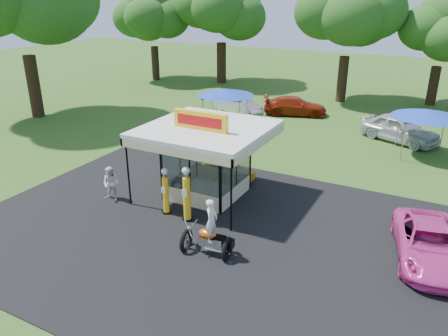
{
  "coord_description": "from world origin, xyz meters",
  "views": [
    {
      "loc": [
        7.47,
        -11.27,
        9.01
      ],
      "look_at": [
        -0.58,
        4.0,
        2.0
      ],
      "focal_mm": 35.0,
      "sensor_mm": 36.0,
      "label": 1
    }
  ],
  "objects_px": {
    "gas_station_kiosk": "(207,160)",
    "tent_east": "(428,114)",
    "motorcycle": "(210,233)",
    "spectator_west": "(111,184)",
    "kiosk_car": "(229,170)",
    "bg_car_a": "(238,105)",
    "gas_pump_left": "(166,192)",
    "bg_car_c": "(400,129)",
    "bg_car_b": "(295,106)",
    "pink_sedan": "(430,244)",
    "tent_west": "(225,92)",
    "gas_pump_right": "(187,195)"
  },
  "relations": [
    {
      "from": "gas_station_kiosk",
      "to": "tent_east",
      "type": "distance_m",
      "value": 13.57
    },
    {
      "from": "motorcycle",
      "to": "spectator_west",
      "type": "height_order",
      "value": "motorcycle"
    },
    {
      "from": "kiosk_car",
      "to": "bg_car_a",
      "type": "bearing_deg",
      "value": 24.16
    },
    {
      "from": "gas_pump_left",
      "to": "spectator_west",
      "type": "xyz_separation_m",
      "value": [
        -3.01,
        -0.05,
        -0.21
      ]
    },
    {
      "from": "bg_car_c",
      "to": "tent_east",
      "type": "distance_m",
      "value": 3.09
    },
    {
      "from": "kiosk_car",
      "to": "bg_car_b",
      "type": "height_order",
      "value": "bg_car_b"
    },
    {
      "from": "pink_sedan",
      "to": "spectator_west",
      "type": "distance_m",
      "value": 13.45
    },
    {
      "from": "bg_car_b",
      "to": "tent_west",
      "type": "relative_size",
      "value": 1.22
    },
    {
      "from": "tent_west",
      "to": "gas_pump_right",
      "type": "bearing_deg",
      "value": -69.02
    },
    {
      "from": "spectator_west",
      "to": "bg_car_a",
      "type": "distance_m",
      "value": 16.58
    },
    {
      "from": "tent_east",
      "to": "gas_pump_left",
      "type": "bearing_deg",
      "value": -124.86
    },
    {
      "from": "bg_car_a",
      "to": "bg_car_c",
      "type": "xyz_separation_m",
      "value": [
        12.19,
        -1.29,
        0.13
      ]
    },
    {
      "from": "bg_car_c",
      "to": "motorcycle",
      "type": "bearing_deg",
      "value": -170.14
    },
    {
      "from": "bg_car_b",
      "to": "bg_car_c",
      "type": "bearing_deg",
      "value": -129.38
    },
    {
      "from": "gas_station_kiosk",
      "to": "bg_car_c",
      "type": "height_order",
      "value": "gas_station_kiosk"
    },
    {
      "from": "gas_station_kiosk",
      "to": "gas_pump_right",
      "type": "bearing_deg",
      "value": -78.65
    },
    {
      "from": "bg_car_a",
      "to": "bg_car_c",
      "type": "height_order",
      "value": "bg_car_c"
    },
    {
      "from": "gas_pump_left",
      "to": "tent_west",
      "type": "bearing_deg",
      "value": 106.52
    },
    {
      "from": "pink_sedan",
      "to": "bg_car_b",
      "type": "relative_size",
      "value": 0.99
    },
    {
      "from": "motorcycle",
      "to": "tent_west",
      "type": "height_order",
      "value": "tent_west"
    },
    {
      "from": "gas_station_kiosk",
      "to": "tent_west",
      "type": "distance_m",
      "value": 11.21
    },
    {
      "from": "bg_car_b",
      "to": "tent_west",
      "type": "height_order",
      "value": "tent_west"
    },
    {
      "from": "gas_pump_left",
      "to": "motorcycle",
      "type": "xyz_separation_m",
      "value": [
        3.25,
        -1.9,
        -0.11
      ]
    },
    {
      "from": "spectator_west",
      "to": "bg_car_c",
      "type": "xyz_separation_m",
      "value": [
        10.55,
        15.2,
        0.05
      ]
    },
    {
      "from": "gas_pump_left",
      "to": "bg_car_c",
      "type": "distance_m",
      "value": 16.93
    },
    {
      "from": "kiosk_car",
      "to": "spectator_west",
      "type": "distance_m",
      "value": 5.98
    },
    {
      "from": "bg_car_c",
      "to": "tent_west",
      "type": "distance_m",
      "value": 11.69
    },
    {
      "from": "gas_pump_right",
      "to": "motorcycle",
      "type": "distance_m",
      "value": 2.77
    },
    {
      "from": "gas_pump_right",
      "to": "pink_sedan",
      "type": "bearing_deg",
      "value": 9.69
    },
    {
      "from": "motorcycle",
      "to": "tent_west",
      "type": "distance_m",
      "value": 16.33
    },
    {
      "from": "kiosk_car",
      "to": "bg_car_c",
      "type": "xyz_separation_m",
      "value": [
        6.91,
        10.48,
        0.37
      ]
    },
    {
      "from": "gas_pump_left",
      "to": "tent_west",
      "type": "xyz_separation_m",
      "value": [
        -3.78,
        12.75,
        1.49
      ]
    },
    {
      "from": "gas_pump_left",
      "to": "kiosk_car",
      "type": "distance_m",
      "value": 4.75
    },
    {
      "from": "motorcycle",
      "to": "bg_car_a",
      "type": "xyz_separation_m",
      "value": [
        -7.9,
        18.35,
        -0.18
      ]
    },
    {
      "from": "motorcycle",
      "to": "pink_sedan",
      "type": "height_order",
      "value": "motorcycle"
    },
    {
      "from": "gas_station_kiosk",
      "to": "gas_pump_left",
      "type": "relative_size",
      "value": 2.54
    },
    {
      "from": "gas_pump_left",
      "to": "spectator_west",
      "type": "bearing_deg",
      "value": -179.01
    },
    {
      "from": "bg_car_b",
      "to": "bg_car_a",
      "type": "bearing_deg",
      "value": 95.57
    },
    {
      "from": "gas_station_kiosk",
      "to": "bg_car_c",
      "type": "relative_size",
      "value": 1.08
    },
    {
      "from": "bg_car_b",
      "to": "tent_west",
      "type": "xyz_separation_m",
      "value": [
        -3.23,
        -5.51,
        1.8
      ]
    },
    {
      "from": "motorcycle",
      "to": "tent_east",
      "type": "xyz_separation_m",
      "value": [
        5.84,
        14.96,
        1.61
      ]
    },
    {
      "from": "gas_pump_right",
      "to": "bg_car_c",
      "type": "relative_size",
      "value": 0.49
    },
    {
      "from": "gas_pump_left",
      "to": "tent_east",
      "type": "height_order",
      "value": "tent_east"
    },
    {
      "from": "spectator_west",
      "to": "bg_car_b",
      "type": "distance_m",
      "value": 18.48
    },
    {
      "from": "gas_station_kiosk",
      "to": "kiosk_car",
      "type": "height_order",
      "value": "gas_station_kiosk"
    },
    {
      "from": "gas_station_kiosk",
      "to": "bg_car_a",
      "type": "distance_m",
      "value": 14.98
    },
    {
      "from": "tent_east",
      "to": "motorcycle",
      "type": "bearing_deg",
      "value": -111.33
    },
    {
      "from": "bg_car_a",
      "to": "tent_west",
      "type": "distance_m",
      "value": 4.19
    },
    {
      "from": "gas_pump_left",
      "to": "gas_pump_right",
      "type": "bearing_deg",
      "value": -5.95
    },
    {
      "from": "tent_west",
      "to": "bg_car_a",
      "type": "bearing_deg",
      "value": 103.17
    }
  ]
}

